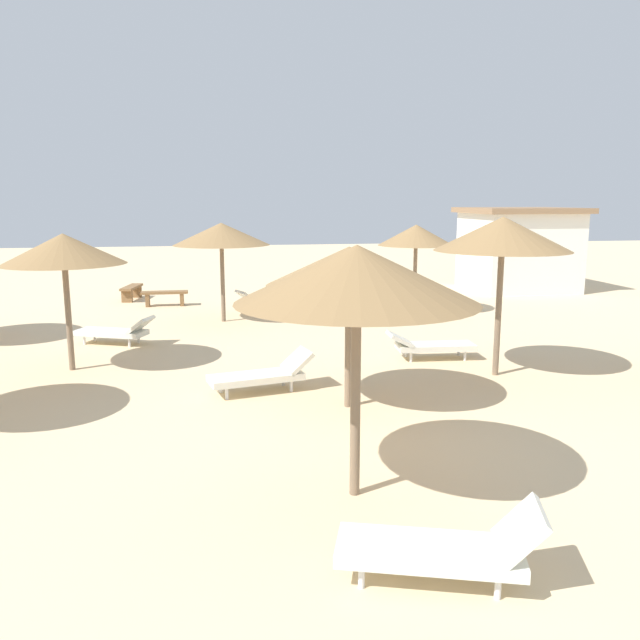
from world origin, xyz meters
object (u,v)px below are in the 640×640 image
(parasol_5, at_px, (503,234))
(bench_0, at_px, (165,296))
(bench_1, at_px, (132,290))
(parasol_2, at_px, (221,234))
(lounger_2, at_px, (265,301))
(parasol_0, at_px, (416,235))
(parasol_6, at_px, (349,267))
(lounger_4, at_px, (116,331))
(lounger_3, at_px, (444,548))
(lounger_0, at_px, (352,305))
(beach_cabana, at_px, (518,248))
(parasol_3, at_px, (357,275))
(parasol_4, at_px, (63,249))
(lounger_6, at_px, (263,375))
(lounger_5, at_px, (429,345))

(parasol_5, relative_size, bench_0, 2.09)
(parasol_5, height_order, bench_1, parasol_5)
(parasol_2, bearing_deg, lounger_2, 50.01)
(parasol_0, xyz_separation_m, parasol_6, (-3.94, -8.48, 0.00))
(parasol_5, relative_size, parasol_6, 1.15)
(parasol_6, height_order, lounger_4, parasol_6)
(lounger_3, xyz_separation_m, lounger_4, (-4.33, 10.60, -0.01))
(lounger_0, bearing_deg, lounger_3, -99.11)
(parasol_5, distance_m, lounger_0, 7.51)
(parasol_6, relative_size, lounger_0, 1.39)
(parasol_0, height_order, lounger_0, parasol_0)
(lounger_4, relative_size, beach_cabana, 0.49)
(lounger_0, distance_m, bench_0, 6.32)
(parasol_0, distance_m, parasol_3, 12.53)
(parasol_4, bearing_deg, lounger_6, -29.91)
(lounger_0, bearing_deg, lounger_4, -156.46)
(bench_1, distance_m, beach_cabana, 14.48)
(parasol_0, bearing_deg, parasol_2, -175.92)
(parasol_0, bearing_deg, lounger_0, -177.13)
(parasol_4, bearing_deg, bench_1, 89.16)
(parasol_4, distance_m, bench_1, 9.56)
(parasol_5, bearing_deg, beach_cabana, 61.51)
(bench_1, relative_size, beach_cabana, 0.38)
(lounger_3, xyz_separation_m, bench_0, (-3.55, 16.13, 0.02))
(parasol_2, bearing_deg, bench_0, 121.37)
(bench_1, bearing_deg, parasol_2, -55.86)
(parasol_2, xyz_separation_m, lounger_6, (0.56, -6.97, -2.17))
(lounger_0, height_order, lounger_2, lounger_2)
(beach_cabana, bearing_deg, lounger_6, -132.92)
(bench_1, bearing_deg, lounger_4, -86.42)
(lounger_5, bearing_deg, lounger_0, 95.16)
(lounger_4, xyz_separation_m, bench_0, (0.78, 5.53, 0.03))
(parasol_3, relative_size, lounger_4, 1.49)
(parasol_0, relative_size, parasol_6, 0.99)
(parasol_0, distance_m, beach_cabana, 7.00)
(parasol_5, xyz_separation_m, bench_1, (-8.30, 11.16, -2.45))
(parasol_4, xyz_separation_m, lounger_3, (4.91, -8.31, -2.16))
(lounger_0, bearing_deg, parasol_5, -78.79)
(parasol_4, distance_m, lounger_2, 8.12)
(lounger_0, height_order, bench_1, lounger_0)
(parasol_5, distance_m, lounger_4, 9.22)
(lounger_2, distance_m, lounger_5, 7.42)
(parasol_0, relative_size, lounger_5, 1.39)
(lounger_6, bearing_deg, parasol_2, 94.62)
(parasol_2, relative_size, lounger_6, 1.42)
(parasol_0, relative_size, lounger_6, 1.37)
(lounger_4, xyz_separation_m, bench_1, (-0.44, 7.03, 0.03))
(bench_1, bearing_deg, parasol_3, -74.57)
(parasol_5, bearing_deg, lounger_5, 121.36)
(lounger_5, bearing_deg, parasol_4, 177.02)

